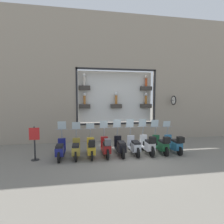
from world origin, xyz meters
TOP-DOWN VIEW (x-y plane):
  - ground_plane at (0.00, 0.00)m, footprint 120.00×120.00m
  - building_facade at (3.60, -0.00)m, footprint 1.24×36.00m
  - scooter_teal_0 at (0.27, -2.41)m, footprint 1.79×0.61m
  - scooter_green_1 at (0.28, -1.70)m, footprint 1.79×0.60m
  - scooter_white_2 at (0.29, -0.98)m, footprint 1.81×0.60m
  - scooter_silver_3 at (0.35, -0.26)m, footprint 1.80×0.60m
  - scooter_black_4 at (0.35, 0.46)m, footprint 1.81×0.60m
  - scooter_red_5 at (0.29, 1.18)m, footprint 1.80×0.60m
  - scooter_yellow_6 at (0.28, 1.89)m, footprint 1.79×0.61m
  - scooter_olive_7 at (0.34, 2.61)m, footprint 1.79×0.61m
  - scooter_navy_8 at (0.35, 3.33)m, footprint 1.80×0.61m
  - shop_sign_post at (0.31, 4.45)m, footprint 0.36×0.45m

SIDE VIEW (x-z plane):
  - ground_plane at x=0.00m, z-range 0.00..0.00m
  - scooter_olive_7 at x=0.34m, z-range -0.38..1.22m
  - scooter_navy_8 at x=0.35m, z-range -0.40..1.26m
  - scooter_silver_3 at x=0.35m, z-range -0.41..1.29m
  - scooter_black_4 at x=0.35m, z-range -0.40..1.29m
  - scooter_teal_0 at x=0.27m, z-range -0.32..1.23m
  - scooter_yellow_6 at x=0.28m, z-range -0.30..1.22m
  - scooter_green_1 at x=0.28m, z-range -0.35..1.28m
  - scooter_red_5 at x=0.29m, z-range -0.35..1.30m
  - scooter_white_2 at x=0.29m, z-range -0.36..1.33m
  - shop_sign_post at x=0.31m, z-range 0.05..1.60m
  - building_facade at x=3.60m, z-range 0.07..8.42m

